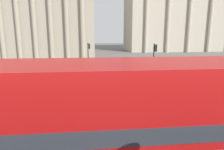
{
  "coord_description": "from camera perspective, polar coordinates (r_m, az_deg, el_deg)",
  "views": [
    {
      "loc": [
        -0.84,
        -2.06,
        4.94
      ],
      "look_at": [
        1.01,
        15.85,
        1.16
      ],
      "focal_mm": 32.0,
      "sensor_mm": 36.0,
      "label": 1
    }
  ],
  "objects": [
    {
      "name": "double_decker_bus",
      "position": [
        6.06,
        2.07,
        -13.87
      ],
      "size": [
        10.05,
        2.71,
        4.14
      ],
      "rotation": [
        0.0,
        0.0,
        -0.09
      ],
      "color": "black",
      "rests_on": "ground_plane"
    },
    {
      "name": "plaza_building_right",
      "position": [
        64.52,
        20.71,
        14.85
      ],
      "size": [
        36.04,
        15.01,
        18.26
      ],
      "color": "#B2A893",
      "rests_on": "ground_plane"
    },
    {
      "name": "car_navy",
      "position": [
        30.27,
        8.75,
        3.68
      ],
      "size": [
        4.2,
        1.93,
        1.35
      ],
      "rotation": [
        0.0,
        0.0,
        1.85
      ],
      "color": "black",
      "rests_on": "ground_plane"
    },
    {
      "name": "plaza_building_left",
      "position": [
        48.54,
        -19.23,
        18.02
      ],
      "size": [
        22.8,
        15.89,
        21.38
      ],
      "color": "#A39984",
      "rests_on": "ground_plane"
    },
    {
      "name": "traffic_light_far",
      "position": [
        26.48,
        -6.69,
        6.34
      ],
      "size": [
        0.42,
        0.24,
        3.71
      ],
      "color": "black",
      "rests_on": "ground_plane"
    },
    {
      "name": "traffic_light_near",
      "position": [
        11.83,
        -13.22,
        -1.31
      ],
      "size": [
        0.42,
        0.24,
        3.51
      ],
      "color": "black",
      "rests_on": "ground_plane"
    },
    {
      "name": "traffic_light_mid",
      "position": [
        20.51,
        12.0,
        4.96
      ],
      "size": [
        0.42,
        0.24,
        3.94
      ],
      "color": "black",
      "rests_on": "ground_plane"
    },
    {
      "name": "pedestrian_olive",
      "position": [
        19.94,
        -16.53,
        -0.04
      ],
      "size": [
        0.32,
        0.32,
        1.72
      ],
      "rotation": [
        0.0,
        0.0,
        2.45
      ],
      "color": "#282B33",
      "rests_on": "ground_plane"
    }
  ]
}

